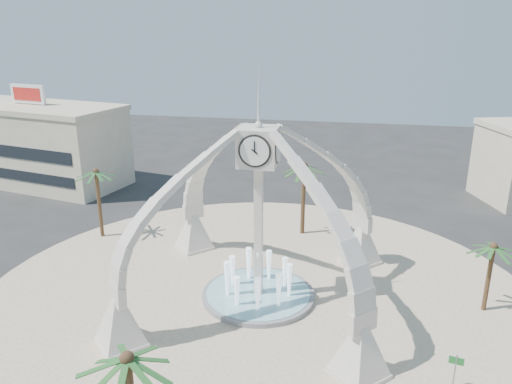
% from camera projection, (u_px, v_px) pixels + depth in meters
% --- Properties ---
extents(ground, '(140.00, 140.00, 0.00)m').
position_uv_depth(ground, '(258.00, 297.00, 35.62)').
color(ground, '#282828').
rests_on(ground, ground).
extents(plaza, '(40.00, 40.00, 0.06)m').
position_uv_depth(plaza, '(258.00, 297.00, 35.61)').
color(plaza, beige).
rests_on(plaza, ground).
extents(clock_tower, '(17.94, 17.94, 16.30)m').
position_uv_depth(clock_tower, '(258.00, 213.00, 33.56)').
color(clock_tower, beige).
rests_on(clock_tower, ground).
extents(fountain, '(8.00, 8.00, 3.62)m').
position_uv_depth(fountain, '(258.00, 294.00, 35.53)').
color(fountain, gray).
rests_on(fountain, ground).
extents(building_nw, '(23.75, 13.73, 11.90)m').
position_uv_depth(building_nw, '(35.00, 144.00, 60.54)').
color(building_nw, beige).
rests_on(building_nw, ground).
extents(palm_east, '(3.77, 3.77, 5.40)m').
position_uv_depth(palm_east, '(493.00, 247.00, 32.54)').
color(palm_east, brown).
rests_on(palm_east, ground).
extents(palm_west, '(4.04, 4.04, 6.89)m').
position_uv_depth(palm_west, '(96.00, 173.00, 44.01)').
color(palm_west, brown).
rests_on(palm_west, ground).
extents(palm_north, '(5.32, 5.32, 7.34)m').
position_uv_depth(palm_north, '(304.00, 167.00, 44.53)').
color(palm_north, brown).
rests_on(palm_north, ground).
extents(palm_south, '(3.96, 3.96, 6.45)m').
position_uv_depth(palm_south, '(127.00, 360.00, 20.09)').
color(palm_south, brown).
rests_on(palm_south, ground).
extents(street_sign, '(0.80, 0.19, 2.20)m').
position_uv_depth(street_sign, '(456.00, 365.00, 26.10)').
color(street_sign, slate).
rests_on(street_sign, ground).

